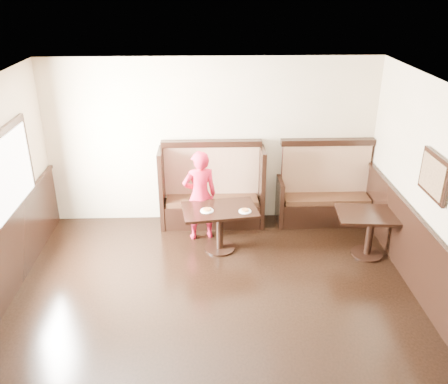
{
  "coord_description": "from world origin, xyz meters",
  "views": [
    {
      "loc": [
        -0.06,
        -4.06,
        3.93
      ],
      "look_at": [
        0.17,
        2.35,
        1.0
      ],
      "focal_mm": 38.0,
      "sensor_mm": 36.0,
      "label": 1
    }
  ],
  "objects_px": {
    "child": "(200,196)",
    "table_neighbor": "(371,224)",
    "booth_neighbor": "(325,195)",
    "table_main": "(220,218)",
    "booth_main": "(212,194)"
  },
  "relations": [
    {
      "from": "child",
      "to": "table_neighbor",
      "type": "bearing_deg",
      "value": 152.67
    },
    {
      "from": "booth_neighbor",
      "to": "child",
      "type": "distance_m",
      "value": 2.23
    },
    {
      "from": "table_main",
      "to": "child",
      "type": "height_order",
      "value": "child"
    },
    {
      "from": "booth_main",
      "to": "child",
      "type": "distance_m",
      "value": 0.61
    },
    {
      "from": "table_main",
      "to": "child",
      "type": "bearing_deg",
      "value": 119.95
    },
    {
      "from": "booth_main",
      "to": "child",
      "type": "height_order",
      "value": "child"
    },
    {
      "from": "booth_neighbor",
      "to": "table_neighbor",
      "type": "distance_m",
      "value": 1.24
    },
    {
      "from": "table_main",
      "to": "table_neighbor",
      "type": "bearing_deg",
      "value": -14.07
    },
    {
      "from": "table_neighbor",
      "to": "child",
      "type": "distance_m",
      "value": 2.66
    },
    {
      "from": "table_main",
      "to": "table_neighbor",
      "type": "relative_size",
      "value": 1.11
    },
    {
      "from": "booth_main",
      "to": "table_main",
      "type": "height_order",
      "value": "booth_main"
    },
    {
      "from": "booth_main",
      "to": "child",
      "type": "relative_size",
      "value": 1.16
    },
    {
      "from": "table_neighbor",
      "to": "child",
      "type": "xyz_separation_m",
      "value": [
        -2.57,
        0.64,
        0.22
      ]
    },
    {
      "from": "child",
      "to": "booth_main",
      "type": "bearing_deg",
      "value": -123.88
    },
    {
      "from": "booth_neighbor",
      "to": "child",
      "type": "bearing_deg",
      "value": -166.18
    }
  ]
}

